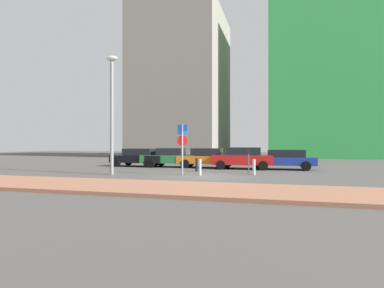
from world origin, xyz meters
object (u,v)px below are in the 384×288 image
Objects in this scene: parked_car_red at (243,158)px; traffic_bollard_near at (200,167)px; parking_meter at (249,157)px; traffic_bollard_far at (197,165)px; parking_sign_post at (182,143)px; traffic_bollard_mid at (254,167)px; street_lamp at (112,104)px; parked_car_green at (170,157)px; parked_car_blue at (283,159)px; parked_car_orange at (207,158)px; parked_car_black at (140,157)px.

traffic_bollard_near is (-1.87, -5.20, -0.35)m from parked_car_red.
parking_meter is 3.42m from traffic_bollard_far.
parking_sign_post is 3.27× the size of traffic_bollard_mid.
street_lamp is 6.23m from traffic_bollard_near.
parked_car_green is 6.88m from traffic_bollard_near.
parked_car_green is 8.45m from parked_car_blue.
traffic_bollard_far is (-2.65, -2.90, -0.38)m from parked_car_red.
parked_car_blue is 0.66× the size of street_lamp.
parked_car_orange reaches higher than traffic_bollard_mid.
parked_car_red is at bearing 70.22° from traffic_bollard_near.
parked_car_blue is 1.57× the size of parking_sign_post.
parked_car_blue is 6.30m from traffic_bollard_far.
parked_car_blue is 4.28m from parking_meter.
parked_car_orange is at bearing 1.29° from parked_car_green.
traffic_bollard_far is (0.11, -3.47, -0.33)m from parked_car_orange.
parked_car_black is 5.23× the size of traffic_bollard_far.
parking_sign_post is (-5.62, -5.66, 1.08)m from parked_car_blue.
parked_car_green is 4.78× the size of traffic_bollard_near.
traffic_bollard_mid is (9.30, -4.49, -0.32)m from parked_car_black.
parking_meter reaches higher than traffic_bollard_mid.
parking_meter is (3.45, -3.99, 0.20)m from parked_car_orange.
parked_car_black is 1.05× the size of parked_car_red.
street_lamp is (-6.85, -6.20, 3.24)m from parked_car_red.
traffic_bollard_near is at bearing -81.23° from parked_car_orange.
parked_car_black is 0.99× the size of parked_car_blue.
parking_meter reaches higher than parked_car_blue.
parking_meter is (3.56, 1.92, -0.86)m from parking_sign_post.
parked_car_black is 7.59m from street_lamp.
traffic_bollard_far is (-5.40, -3.22, -0.31)m from parked_car_blue.
parked_car_red is at bearing 101.36° from parking_meter.
parked_car_orange reaches higher than parked_car_blue.
parking_sign_post reaches higher than traffic_bollard_near.
traffic_bollard_mid is (7.90, 2.20, -3.61)m from street_lamp.
parked_car_green is 7.56m from street_lamp.
street_lamp is (1.39, -6.69, 3.29)m from parked_car_black.
parked_car_blue is at bearing 30.80° from traffic_bollard_far.
parking_sign_post is 3.36× the size of traffic_bollard_far.
parked_car_black is at bearing 179.10° from parked_car_blue.
parked_car_orange reaches higher than traffic_bollard_far.
parking_meter reaches higher than parked_car_black.
parked_car_red is 6.15m from parking_sign_post.
parked_car_black is 11.00m from parked_car_blue.
parked_car_black is at bearing -179.68° from parked_car_green.
traffic_bollard_far is at bearing 171.15° from parking_meter.
parked_car_green is 1.50× the size of parking_sign_post.
parking_meter is 8.61m from street_lamp.
parked_car_orange is 5.96m from traffic_bollard_mid.
parked_car_green reaches higher than parked_car_black.
parking_sign_post is (5.38, -5.83, 1.06)m from parked_car_black.
parking_meter is 1.73× the size of traffic_bollard_far.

